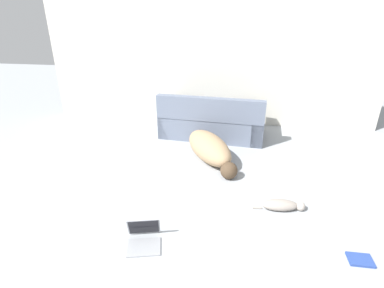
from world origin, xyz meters
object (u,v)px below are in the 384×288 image
object	(u,v)px
couch	(212,122)
cat	(282,205)
dog	(210,149)
book_blue	(360,260)
laptop_open	(144,235)

from	to	relation	value
couch	cat	world-z (taller)	couch
dog	book_blue	size ratio (longest dim) A/B	6.30
dog	laptop_open	world-z (taller)	dog
laptop_open	book_blue	bearing A→B (deg)	-12.50
dog	laptop_open	size ratio (longest dim) A/B	3.46
laptop_open	dog	bearing A→B (deg)	61.38
couch	dog	bearing A→B (deg)	97.63
laptop_open	book_blue	distance (m)	2.08
couch	dog	size ratio (longest dim) A/B	1.34
couch	book_blue	world-z (taller)	couch
cat	laptop_open	distance (m)	1.63
couch	cat	bearing A→B (deg)	119.93
laptop_open	book_blue	size ratio (longest dim) A/B	1.82
dog	book_blue	distance (m)	2.42
book_blue	dog	bearing A→B (deg)	131.54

